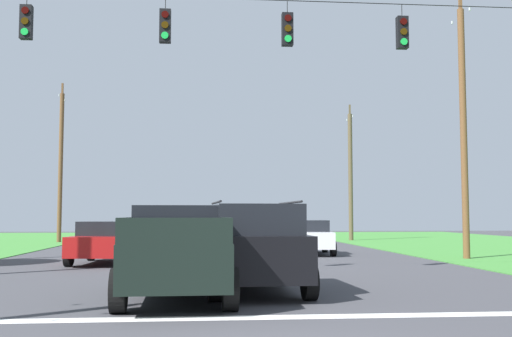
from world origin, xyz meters
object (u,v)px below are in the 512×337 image
Objects in this scene: pickup_truck at (177,252)px; utility_pole_far_right at (350,175)px; overhead_signal_span at (222,110)px; distant_car_oncoming at (106,242)px; distant_car_crossing_white at (309,237)px; suv_black at (253,245)px; utility_pole_far_left at (61,164)px; utility_pole_mid_right at (463,128)px.

pickup_truck is 0.58× the size of utility_pole_far_right.
distant_car_oncoming is at bearing 125.31° from overhead_signal_span.
distant_car_crossing_white is 0.47× the size of utility_pole_far_right.
suv_black is 13.67m from distant_car_crossing_white.
overhead_signal_span is 26.35m from utility_pole_far_right.
overhead_signal_span is 25.20m from utility_pole_far_left.
distant_car_crossing_white is 0.41× the size of utility_pole_mid_right.
utility_pole_mid_right is at bearing -89.40° from utility_pole_far_right.
pickup_truck is at bearing -105.34° from overhead_signal_span.
overhead_signal_span reaches higher than suv_black.
distant_car_oncoming is at bearing 117.96° from suv_black.
pickup_truck is 30.65m from utility_pole_far_right.
pickup_truck is 10.04m from distant_car_oncoming.
utility_pole_far_right reaches higher than distant_car_crossing_white.
distant_car_crossing_white and distant_car_oncoming have the same top height.
suv_black is 0.47× the size of utility_pole_far_left.
utility_pole_mid_right reaches higher than overhead_signal_span.
suv_black is (0.61, -3.02, -3.65)m from overhead_signal_span.
utility_pole_far_left is at bearing 136.35° from distant_car_crossing_white.
pickup_truck reaches higher than distant_car_oncoming.
distant_car_oncoming is 0.43× the size of utility_pole_far_left.
overhead_signal_span is at bearing -54.69° from distant_car_oncoming.
utility_pole_far_right is (-0.19, 17.95, -0.72)m from utility_pole_mid_right.
distant_car_oncoming is (-2.90, 9.61, -0.18)m from pickup_truck.
pickup_truck is (-1.09, -3.97, -3.74)m from overhead_signal_span.
utility_pole_far_left is (-13.81, 13.17, 4.21)m from distant_car_crossing_white.
utility_pole_far_left is at bearing 107.45° from distant_car_oncoming.
overhead_signal_span is at bearing 74.66° from pickup_truck.
utility_pole_mid_right is 1.14× the size of utility_pole_far_right.
overhead_signal_span is at bearing -67.73° from utility_pole_far_left.
distant_car_oncoming is at bearing -126.16° from utility_pole_far_right.
utility_pole_far_left is at bearing -176.58° from utility_pole_far_right.
overhead_signal_span is 3.84× the size of suv_black.
distant_car_crossing_white is (4.26, 10.15, -3.92)m from overhead_signal_span.
overhead_signal_span is at bearing -146.78° from utility_pole_mid_right.
utility_pole_mid_right reaches higher than pickup_truck.
overhead_signal_span is 4.23× the size of distant_car_crossing_white.
utility_pole_far_right is (9.16, 27.50, 3.48)m from suv_black.
distant_car_oncoming is 0.47× the size of utility_pole_far_right.
pickup_truck is 1.23× the size of distant_car_crossing_white.
utility_pole_mid_right is at bearing 3.62° from distant_car_oncoming.
suv_black is at bearing -62.04° from distant_car_oncoming.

